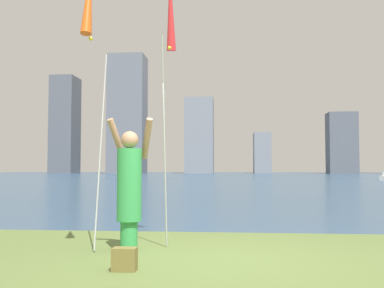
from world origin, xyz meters
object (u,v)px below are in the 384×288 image
at_px(kite_flag_right, 170,15).
at_px(bag, 125,259).
at_px(sailboat_3, 126,175).
at_px(person, 129,185).
at_px(kite_flag_left, 90,4).

height_order(kite_flag_right, bag, kite_flag_right).
bearing_deg(sailboat_3, bag, -76.62).
xyz_separation_m(person, kite_flag_right, (0.50, 0.79, 2.83)).
relative_size(kite_flag_left, bag, 14.73).
height_order(person, kite_flag_left, kite_flag_left).
relative_size(bag, sailboat_3, 0.05).
xyz_separation_m(bag, sailboat_3, (-12.32, 51.81, 0.20)).
bearing_deg(kite_flag_left, person, 41.63).
distance_m(bag, sailboat_3, 53.25).
bearing_deg(kite_flag_left, sailboat_3, 102.81).
bearing_deg(kite_flag_right, sailboat_3, 104.19).
xyz_separation_m(kite_flag_left, bag, (0.73, -0.80, -3.43)).
distance_m(kite_flag_left, sailboat_3, 52.41).
xyz_separation_m(person, bag, (0.23, -1.24, -0.84)).
relative_size(person, bag, 6.86).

